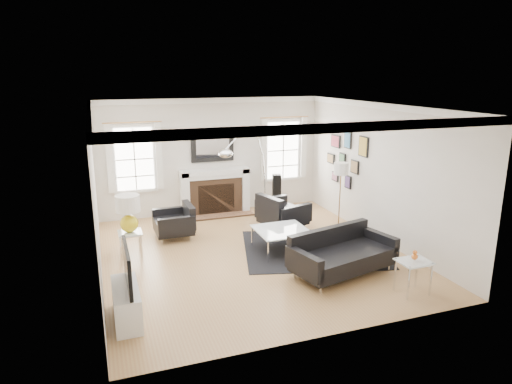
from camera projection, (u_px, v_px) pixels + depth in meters
name	position (u px, v px, depth m)	size (l,w,h in m)	color
floor	(252.00, 254.00, 8.76)	(6.00, 6.00, 0.00)	#A47245
back_wall	(212.00, 156.00, 11.14)	(5.50, 0.04, 2.80)	beige
front_wall	(331.00, 236.00, 5.67)	(5.50, 0.04, 2.80)	beige
left_wall	(95.00, 196.00, 7.52)	(0.04, 6.00, 2.80)	beige
right_wall	(380.00, 173.00, 9.30)	(0.04, 6.00, 2.80)	beige
ceiling	(252.00, 106.00, 8.05)	(5.50, 6.00, 0.02)	white
crown_molding	(252.00, 110.00, 8.07)	(5.50, 6.00, 0.12)	white
fireplace	(215.00, 192.00, 11.17)	(1.70, 0.69, 1.11)	white
mantel_mirror	(212.00, 146.00, 11.04)	(1.05, 0.07, 0.75)	black
window_left	(135.00, 159.00, 10.48)	(1.24, 0.15, 1.62)	white
window_right	(283.00, 150.00, 11.68)	(1.24, 0.15, 1.62)	white
gallery_wall	(346.00, 156.00, 10.43)	(0.04, 1.73, 1.29)	black
tv_unit	(127.00, 299.00, 6.33)	(0.35, 1.00, 1.09)	white
area_rug	(313.00, 249.00, 9.00)	(2.67, 2.22, 0.01)	black
sofa	(340.00, 254.00, 7.87)	(2.02, 1.27, 0.61)	black
armchair_left	(176.00, 223.00, 9.57)	(0.80, 0.88, 0.58)	black
armchair_right	(281.00, 213.00, 10.06)	(1.10, 1.18, 0.66)	black
coffee_table	(282.00, 231.00, 8.80)	(0.99, 0.99, 0.44)	silver
side_table_left	(130.00, 237.00, 8.58)	(0.43, 0.43, 0.48)	silver
nesting_table	(414.00, 268.00, 7.10)	(0.49, 0.42, 0.54)	silver
gourd_lamp	(128.00, 211.00, 8.45)	(0.45, 0.45, 0.71)	gold
orange_vase	(415.00, 256.00, 7.05)	(0.10, 0.10, 0.16)	orange
arc_floor_lamp	(247.00, 172.00, 10.28)	(1.57, 1.45, 2.22)	white
stick_floor_lamp	(341.00, 172.00, 9.68)	(0.31, 0.31, 1.53)	#BB7F41
speaker_tower	(277.00, 194.00, 11.25)	(0.19, 0.19, 0.97)	black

